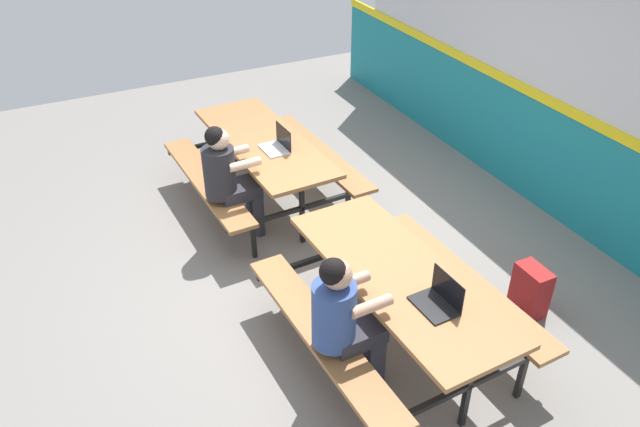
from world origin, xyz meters
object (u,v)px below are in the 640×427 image
(picnic_table_left, at_px, (264,154))
(laptop_silver, at_px, (277,145))
(picnic_table_right, at_px, (398,290))
(backpack_dark, at_px, (531,290))
(laptop_dark, at_px, (439,300))
(student_further, at_px, (344,315))
(student_nearer, at_px, (228,174))

(picnic_table_left, xyz_separation_m, laptop_silver, (0.26, 0.05, 0.21))
(picnic_table_right, distance_m, backpack_dark, 1.30)
(backpack_dark, bearing_deg, laptop_dark, -77.44)
(student_further, bearing_deg, student_nearer, -178.11)
(picnic_table_right, distance_m, laptop_dark, 0.46)
(picnic_table_right, xyz_separation_m, student_nearer, (-1.97, -0.62, 0.13))
(student_nearer, bearing_deg, picnic_table_left, 130.12)
(laptop_silver, bearing_deg, student_further, -12.35)
(laptop_silver, height_order, backpack_dark, laptop_silver)
(picnic_table_right, bearing_deg, student_nearer, -162.53)
(student_further, bearing_deg, backpack_dark, 91.33)
(student_further, xyz_separation_m, laptop_dark, (0.22, 0.60, 0.08))
(picnic_table_left, relative_size, student_further, 1.71)
(picnic_table_right, relative_size, backpack_dark, 4.70)
(picnic_table_right, relative_size, laptop_dark, 6.28)
(laptop_silver, bearing_deg, picnic_table_right, 0.91)
(laptop_silver, xyz_separation_m, laptop_dark, (2.57, 0.09, 0.00))
(backpack_dark, bearing_deg, student_further, -88.67)
(picnic_table_left, height_order, laptop_dark, laptop_dark)
(picnic_table_right, relative_size, student_nearer, 1.71)
(student_nearer, distance_m, laptop_dark, 2.47)
(backpack_dark, bearing_deg, picnic_table_left, -152.73)
(student_nearer, height_order, laptop_dark, student_nearer)
(laptop_silver, bearing_deg, backpack_dark, 28.88)
(picnic_table_left, distance_m, laptop_silver, 0.33)
(picnic_table_right, bearing_deg, backpack_dark, 83.53)
(picnic_table_right, height_order, student_nearer, student_nearer)
(picnic_table_left, relative_size, picnic_table_right, 1.00)
(laptop_silver, bearing_deg, picnic_table_left, -169.30)
(student_nearer, relative_size, laptop_silver, 3.67)
(student_further, bearing_deg, laptop_dark, 69.78)
(student_nearer, distance_m, laptop_silver, 0.62)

